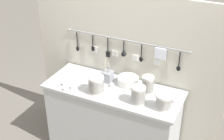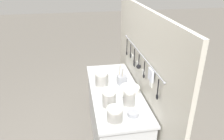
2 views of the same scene
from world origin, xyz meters
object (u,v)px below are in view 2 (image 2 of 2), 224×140
Objects in this scene: cutlery_caddy at (122,80)px; cup_front_left at (91,74)px; plate_stack at (130,90)px; cup_front_right at (96,75)px; bowl_stack_wide_centre at (109,99)px; cup_back_right at (97,71)px; bowl_stack_tall_left at (102,79)px; bowl_stack_short_front at (115,115)px; cup_back_left at (120,101)px; cup_by_caddy at (132,123)px; cup_edge_near at (119,76)px; steel_mixing_bowl at (133,114)px; cup_mid_row at (117,87)px; bowl_stack_back_corner at (129,98)px.

cutlery_caddy is 5.56× the size of cup_front_left.
plate_stack is 4.76× the size of cup_front_right.
cup_front_left is at bearing -171.31° from bowl_stack_wide_centre.
plate_stack is at bearing 36.26° from cup_front_left.
bowl_stack_tall_left is at bearing 3.49° from cup_back_right.
cup_front_left is 1.00× the size of cup_back_right.
bowl_stack_short_front is 3.29× the size of cup_front_right.
cup_back_left is 1.00× the size of cup_by_caddy.
cup_edge_near is 1.00× the size of cup_front_left.
cup_back_left is at bearing 159.34° from bowl_stack_short_front.
cutlery_caddy reaches higher than cup_back_left.
bowl_stack_short_front is at bearing -114.77° from cup_by_caddy.
cup_front_left is at bearing -165.46° from cup_by_caddy.
cup_edge_near is 1.00× the size of cup_back_left.
steel_mixing_bowl is 2.36× the size of cup_front_right.
cup_back_left is at bearing -4.29° from cup_mid_row.
bowl_stack_tall_left is at bearing -118.64° from cup_mid_row.
cup_mid_row is (-0.58, -0.06, -0.00)m from steel_mixing_bowl.
bowl_stack_back_corner is 0.19m from steel_mixing_bowl.
cup_by_caddy is at bearing -5.23° from cutlery_caddy.
bowl_stack_tall_left is 0.72m from steel_mixing_bowl.
bowl_stack_back_corner is 0.84m from cup_front_right.
cup_front_right is 1.00× the size of cup_mid_row.
bowl_stack_tall_left reaches higher than cup_back_left.
bowl_stack_back_corner is 4.07× the size of cup_edge_near.
cup_mid_row is (0.43, 0.29, 0.00)m from cup_front_left.
steel_mixing_bowl reaches higher than cup_front_left.
cup_back_right is at bearing -169.98° from cup_by_caddy.
cutlery_caddy reaches higher than bowl_stack_back_corner.
steel_mixing_bowl is 0.88m from cup_edge_near.
bowl_stack_wide_centre reaches higher than cup_back_right.
bowl_stack_back_corner reaches higher than bowl_stack_tall_left.
cup_by_caddy is at bearing -8.46° from bowl_stack_back_corner.
plate_stack is at bearing 52.64° from bowl_stack_tall_left.
bowl_stack_back_corner is (-0.24, 0.21, 0.02)m from bowl_stack_short_front.
steel_mixing_bowl is 1.00m from cup_front_right.
cup_back_left is (0.75, 0.26, 0.00)m from cup_front_left.
bowl_stack_tall_left is (-0.48, -0.02, 0.00)m from bowl_stack_wide_centre.
cutlery_caddy reaches higher than plate_stack.
cup_back_right is (-0.64, -0.34, -0.03)m from plate_stack.
bowl_stack_back_corner is at bearing 25.39° from bowl_stack_tall_left.
cutlery_caddy is at bearing 152.51° from bowl_stack_wide_centre.
cutlery_caddy is 5.56× the size of cup_back_left.
bowl_stack_short_front is 0.19m from cup_by_caddy.
bowl_stack_short_front is at bearing -29.13° from plate_stack.
bowl_stack_short_front is at bearing 3.02° from bowl_stack_wide_centre.
bowl_stack_tall_left is at bearing -52.77° from cup_edge_near.
plate_stack is 0.71m from cup_front_left.
bowl_stack_wide_centre is at bearing -27.49° from cutlery_caddy.
cup_front_left is 1.00× the size of cup_by_caddy.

